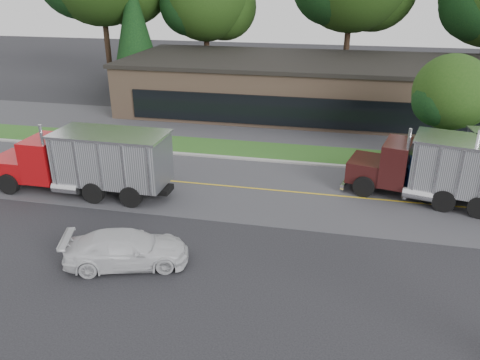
# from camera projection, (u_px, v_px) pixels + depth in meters

# --- Properties ---
(ground) EXTENTS (140.00, 140.00, 0.00)m
(ground) POSITION_uv_depth(u_px,v_px,m) (217.00, 289.00, 17.00)
(ground) COLOR #2F2F34
(ground) RESTS_ON ground
(road) EXTENTS (60.00, 8.00, 0.02)m
(road) POSITION_uv_depth(u_px,v_px,m) (260.00, 189.00, 25.07)
(road) COLOR #505055
(road) RESTS_ON ground
(center_line) EXTENTS (60.00, 0.12, 0.01)m
(center_line) POSITION_uv_depth(u_px,v_px,m) (260.00, 189.00, 25.07)
(center_line) COLOR gold
(center_line) RESTS_ON ground
(curb) EXTENTS (60.00, 0.30, 0.12)m
(curb) POSITION_uv_depth(u_px,v_px,m) (272.00, 162.00, 28.84)
(curb) COLOR #9E9E99
(curb) RESTS_ON ground
(grass_verge) EXTENTS (60.00, 3.40, 0.03)m
(grass_verge) POSITION_uv_depth(u_px,v_px,m) (276.00, 152.00, 30.45)
(grass_verge) COLOR #295D1F
(grass_verge) RESTS_ON ground
(far_parking) EXTENTS (60.00, 7.00, 0.02)m
(far_parking) POSITION_uv_depth(u_px,v_px,m) (285.00, 130.00, 34.94)
(far_parking) COLOR #505055
(far_parking) RESTS_ON ground
(strip_mall) EXTENTS (32.00, 12.00, 4.00)m
(strip_mall) POSITION_uv_depth(u_px,v_px,m) (319.00, 87.00, 39.13)
(strip_mall) COLOR #8A6B54
(strip_mall) RESTS_ON ground
(tree_far_b) EXTENTS (9.22, 8.68, 13.15)m
(tree_far_b) POSITION_uv_depth(u_px,v_px,m) (207.00, 0.00, 46.17)
(tree_far_b) COLOR #382619
(tree_far_b) RESTS_ON ground
(evergreen_left) EXTENTS (4.86, 4.86, 11.04)m
(evergreen_left) POSITION_uv_depth(u_px,v_px,m) (134.00, 28.00, 44.60)
(evergreen_left) COLOR #382619
(evergreen_left) RESTS_ON ground
(tree_verge) EXTENTS (4.61, 4.34, 6.57)m
(tree_verge) POSITION_uv_depth(u_px,v_px,m) (452.00, 96.00, 26.88)
(tree_verge) COLOR #382619
(tree_verge) RESTS_ON ground
(dump_truck_red) EXTENTS (9.82, 2.77, 3.36)m
(dump_truck_red) POSITION_uv_depth(u_px,v_px,m) (89.00, 160.00, 24.01)
(dump_truck_red) COLOR black
(dump_truck_red) RESTS_ON ground
(dump_truck_maroon) EXTENTS (7.95, 4.27, 3.36)m
(dump_truck_maroon) POSITION_uv_depth(u_px,v_px,m) (437.00, 167.00, 23.18)
(dump_truck_maroon) COLOR black
(dump_truck_maroon) RESTS_ON ground
(rally_car) EXTENTS (5.13, 3.29, 1.38)m
(rally_car) POSITION_uv_depth(u_px,v_px,m) (127.00, 249.00, 18.25)
(rally_car) COLOR silver
(rally_car) RESTS_ON ground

